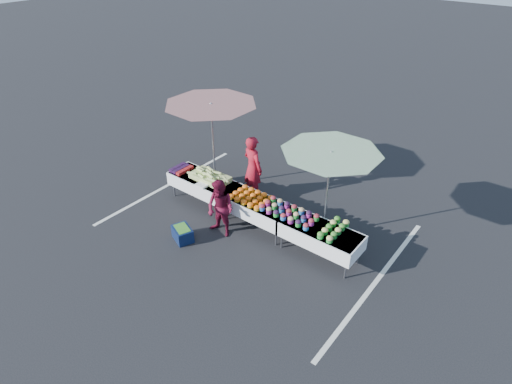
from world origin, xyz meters
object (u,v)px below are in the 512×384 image
Objects in this scene: customer at (220,209)px; umbrella_right at (331,160)px; vendor at (253,168)px; table_left at (202,183)px; table_right at (320,235)px; table_center at (256,207)px; storage_bin at (183,233)px; umbrella_left at (211,111)px.

umbrella_right is (1.97, 1.45, 1.33)m from customer.
vendor is at bearing 102.76° from customer.
customer is at bearing -29.48° from table_left.
umbrella_right reaches higher than table_right.
vendor is 2.69m from umbrella_right.
table_center is at bearing 145.79° from vendor.
table_center is at bearing 77.03° from storage_bin.
umbrella_left is (-1.63, 1.55, 1.53)m from customer.
table_right is 0.58× the size of umbrella_left.
table_left is at bearing 138.83° from storage_bin.
table_right is 2.91m from vendor.
vendor is (-0.91, 1.02, 0.31)m from table_center.
vendor is 1.83m from customer.
table_center is 1.80m from table_right.
customer reaches higher than storage_bin.
table_left is 2.99× the size of storage_bin.
table_center is 1.40m from vendor.
table_left is 1.27× the size of customer.
table_left is 0.58× the size of umbrella_left.
storage_bin is (-0.13, -2.52, -0.72)m from vendor.
umbrella_left is 3.28m from storage_bin.
umbrella_left reaches higher than table_center.
table_right is at bearing 0.00° from table_left.
vendor is 1.23× the size of customer.
umbrella_left is (-0.30, 0.80, 1.68)m from table_left.
table_right is 4.32m from umbrella_left.
table_left and table_center have the same top height.
umbrella_right is (3.60, -0.10, -0.20)m from umbrella_left.
umbrella_left is 5.19× the size of storage_bin.
table_left is 0.64× the size of umbrella_right.
customer reaches higher than table_right.
customer is 0.45× the size of umbrella_left.
table_center is 1.87m from storage_bin.
umbrella_right is (-0.30, 0.70, 1.48)m from table_right.
table_center is at bearing 0.00° from table_left.
vendor reaches higher than storage_bin.
table_left is 1.80m from table_center.
umbrella_right is at bearing 62.75° from storage_bin.
storage_bin is at bearing -152.26° from table_right.
umbrella_right reaches higher than table_left.
umbrella_left reaches higher than table_left.
table_center is 2.99× the size of storage_bin.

